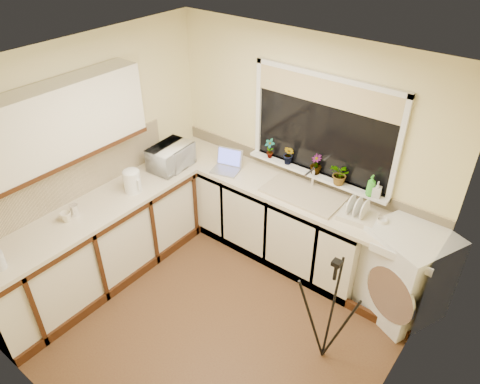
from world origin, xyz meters
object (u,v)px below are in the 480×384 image
object	(u,v)px
soap_bottle_green	(371,186)
soap_bottle_clear	(377,190)
laptop	(228,164)
microwave	(171,157)
tripod	(329,312)
cup_back	(382,222)
plant_d	(341,174)
kettle	(132,182)
dish_rack	(358,217)
plant_b	(289,155)
washing_machine	(405,272)
steel_jar	(74,210)
plant_c	(316,164)
cup_left	(66,217)
plant_a	(270,149)

from	to	relation	value
soap_bottle_green	soap_bottle_clear	size ratio (longest dim) A/B	1.32
laptop	microwave	xyz separation A→B (m)	(-0.52, -0.36, 0.08)
tripod	cup_back	distance (m)	1.01
plant_d	kettle	bearing A→B (deg)	-144.85
plant_d	soap_bottle_green	bearing A→B (deg)	0.38
dish_rack	soap_bottle_clear	size ratio (longest dim) A/B	2.06
plant_b	washing_machine	bearing A→B (deg)	-7.21
steel_jar	soap_bottle_green	xyz separation A→B (m)	(2.17, 1.83, 0.20)
tripod	microwave	xyz separation A→B (m)	(-2.31, 0.50, 0.46)
kettle	microwave	distance (m)	0.59
dish_rack	plant_c	distance (m)	0.72
soap_bottle_clear	plant_d	bearing A→B (deg)	-178.09
dish_rack	soap_bottle_green	distance (m)	0.32
dish_rack	plant_c	size ratio (longest dim) A/B	1.62
kettle	cup_back	distance (m)	2.49
microwave	cup_left	size ratio (longest dim) A/B	4.68
plant_d	soap_bottle_green	world-z (taller)	plant_d
washing_machine	kettle	xyz separation A→B (m)	(-2.58, -1.05, 0.54)
cup_left	tripod	bearing A→B (deg)	18.98
laptop	cup_back	xyz separation A→B (m)	(1.78, 0.08, -0.02)
plant_b	cup_left	bearing A→B (deg)	-121.49
plant_c	soap_bottle_clear	xyz separation A→B (m)	(0.68, -0.02, -0.02)
laptop	dish_rack	world-z (taller)	laptop
soap_bottle_green	soap_bottle_clear	distance (m)	0.07
soap_bottle_green	cup_left	distance (m)	2.90
steel_jar	microwave	bearing A→B (deg)	85.56
cup_back	tripod	bearing A→B (deg)	-89.67
tripod	cup_back	world-z (taller)	tripod
tripod	microwave	world-z (taller)	microwave
microwave	soap_bottle_clear	distance (m)	2.23
soap_bottle_clear	washing_machine	bearing A→B (deg)	-20.36
plant_a	dish_rack	bearing A→B (deg)	-11.17
washing_machine	soap_bottle_clear	bearing A→B (deg)	-176.95
washing_machine	cup_back	bearing A→B (deg)	-152.38
washing_machine	microwave	world-z (taller)	microwave
washing_machine	soap_bottle_green	world-z (taller)	soap_bottle_green
laptop	kettle	xyz separation A→B (m)	(-0.49, -0.95, 0.06)
kettle	cup_left	bearing A→B (deg)	-98.11
tripod	microwave	bearing A→B (deg)	-174.21
plant_b	soap_bottle_clear	bearing A→B (deg)	-0.61
plant_b	plant_d	distance (m)	0.62
washing_machine	tripod	size ratio (longest dim) A/B	0.83
kettle	soap_bottle_green	distance (m)	2.38
microwave	plant_a	distance (m)	1.10
kettle	soap_bottle_green	xyz separation A→B (m)	(2.04, 1.21, 0.15)
kettle	plant_a	distance (m)	1.50
laptop	steel_jar	size ratio (longest dim) A/B	3.14
dish_rack	steel_jar	bearing A→B (deg)	-149.88
laptop	kettle	distance (m)	1.07
kettle	soap_bottle_clear	bearing A→B (deg)	30.20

